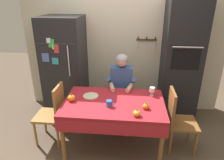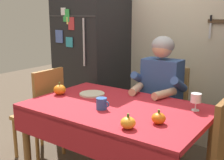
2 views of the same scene
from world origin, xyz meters
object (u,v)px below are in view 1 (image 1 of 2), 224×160
Objects in this scene: coffee_mug at (109,103)px; pumpkin_medium at (146,106)px; pumpkin_large at (72,98)px; wine_glass at (152,90)px; seated_person at (121,85)px; dining_table at (114,108)px; chair_left_side at (54,111)px; wall_oven at (180,63)px; pumpkin_small at (137,113)px; chair_behind_person at (122,92)px; serving_tray at (91,96)px; refrigerator at (65,68)px; chair_right_side at (177,118)px.

pumpkin_medium is (0.48, -0.02, -0.01)m from coffee_mug.
pumpkin_large is 1.16× the size of pumpkin_medium.
pumpkin_large is (-1.13, -0.28, -0.05)m from wine_glass.
pumpkin_large is (-0.66, -0.62, 0.05)m from seated_person.
wine_glass reaches higher than dining_table.
dining_table is 0.91m from chair_left_side.
pumpkin_small is (-0.74, -1.24, -0.27)m from wall_oven.
chair_behind_person is 9.64× the size of pumpkin_medium.
pumpkin_small is at bearing -34.52° from serving_tray.
refrigerator is at bearing 137.09° from dining_table.
serving_tray reaches higher than dining_table.
wall_oven is 2.26× the size of chair_left_side.
wine_glass is 0.59× the size of serving_tray.
chair_behind_person reaches higher than wine_glass.
wall_oven is 15.93× the size of wine_glass.
refrigerator is 1.94× the size of chair_behind_person.
pumpkin_medium is at bearing -19.23° from serving_tray.
wall_oven is at bearing 41.31° from dining_table.
pumpkin_medium is at bearing -36.18° from refrigerator.
pumpkin_small is at bearing -111.55° from wine_glass.
pumpkin_medium is at bearing -120.37° from wall_oven.
wall_oven is at bearing 29.78° from pumpkin_large.
wine_glass is at bearing 148.95° from chair_right_side.
chair_left_side is 0.42m from pumpkin_large.
wall_oven is at bearing 59.63° from pumpkin_medium.
chair_right_side is at bearing -4.43° from serving_tray.
chair_left_side reaches higher than dining_table.
chair_right_side reaches higher than pumpkin_medium.
dining_table is 12.80× the size of coffee_mug.
chair_left_side is at bearing 169.54° from coffee_mug.
pumpkin_medium is 0.22m from pumpkin_small.
pumpkin_small is at bearing -120.79° from wall_oven.
wine_glass is at bearing 74.65° from pumpkin_medium.
coffee_mug is at bearing -112.66° from dining_table.
chair_left_side is 9.45× the size of pumpkin_small.
chair_left_side reaches higher than coffee_mug.
dining_table is 6.28× the size of serving_tray.
coffee_mug is at bearing -136.67° from wall_oven.
pumpkin_large is at bearing -177.56° from chair_right_side.
chair_right_side is at bearing 0.05° from chair_left_side.
pumpkin_small is (-0.12, -0.18, 0.00)m from pumpkin_medium.
refrigerator is at bearing 157.46° from wine_glass.
chair_behind_person is at bearing -5.06° from refrigerator.
pumpkin_small is (0.90, -0.30, -0.01)m from pumpkin_large.
pumpkin_large is at bearing 169.99° from coffee_mug.
chair_left_side reaches higher than pumpkin_large.
wine_glass reaches higher than pumpkin_large.
wine_glass is (0.47, -0.53, 0.32)m from chair_behind_person.
serving_tray is (-0.42, -0.65, 0.24)m from chair_behind_person.
seated_person is (0.07, 0.60, 0.08)m from dining_table.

